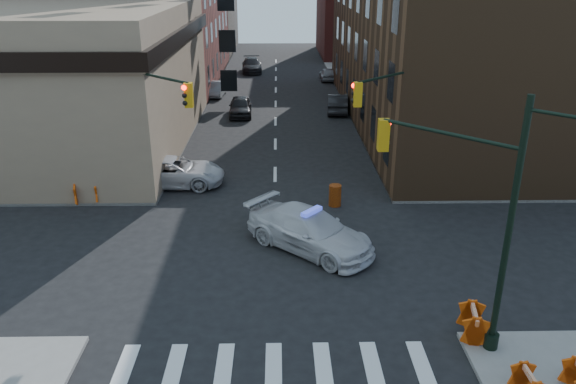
{
  "coord_description": "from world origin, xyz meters",
  "views": [
    {
      "loc": [
        0.18,
        -20.69,
        11.25
      ],
      "look_at": [
        0.6,
        1.77,
        2.2
      ],
      "focal_mm": 35.0,
      "sensor_mm": 36.0,
      "label": 1
    }
  ],
  "objects_px": {
    "barrel_road": "(335,195)",
    "barricade_se_a": "(473,323)",
    "pedestrian_b": "(39,184)",
    "barricade_nw_a": "(87,193)",
    "pedestrian_a": "(115,173)",
    "barrel_bank": "(175,176)",
    "police_car": "(310,231)",
    "parked_car_wnear": "(240,106)",
    "pickup": "(172,172)",
    "parked_car_enear": "(338,103)",
    "parked_car_wfar": "(217,89)"
  },
  "relations": [
    {
      "from": "police_car",
      "to": "pickup",
      "type": "distance_m",
      "value": 10.48
    },
    {
      "from": "pickup",
      "to": "parked_car_wfar",
      "type": "distance_m",
      "value": 23.04
    },
    {
      "from": "barrel_road",
      "to": "barrel_bank",
      "type": "xyz_separation_m",
      "value": [
        -8.54,
        3.12,
        -0.04
      ]
    },
    {
      "from": "pickup",
      "to": "barricade_se_a",
      "type": "bearing_deg",
      "value": -138.39
    },
    {
      "from": "pedestrian_a",
      "to": "barrel_bank",
      "type": "relative_size",
      "value": 1.72
    },
    {
      "from": "parked_car_wfar",
      "to": "barricade_se_a",
      "type": "bearing_deg",
      "value": -67.7
    },
    {
      "from": "pickup",
      "to": "pedestrian_b",
      "type": "bearing_deg",
      "value": 111.79
    },
    {
      "from": "pickup",
      "to": "parked_car_wnear",
      "type": "xyz_separation_m",
      "value": [
        2.79,
        15.58,
        -0.04
      ]
    },
    {
      "from": "parked_car_enear",
      "to": "barricade_se_a",
      "type": "height_order",
      "value": "parked_car_enear"
    },
    {
      "from": "parked_car_wfar",
      "to": "barricade_se_a",
      "type": "distance_m",
      "value": 38.99
    },
    {
      "from": "pedestrian_b",
      "to": "barrel_road",
      "type": "relative_size",
      "value": 1.62
    },
    {
      "from": "parked_car_wnear",
      "to": "police_car",
      "type": "bearing_deg",
      "value": -81.79
    },
    {
      "from": "parked_car_enear",
      "to": "barrel_road",
      "type": "relative_size",
      "value": 4.19
    },
    {
      "from": "parked_car_wnear",
      "to": "parked_car_wfar",
      "type": "bearing_deg",
      "value": 107.24
    },
    {
      "from": "barricade_se_a",
      "to": "parked_car_wnear",
      "type": "bearing_deg",
      "value": 27.48
    },
    {
      "from": "police_car",
      "to": "pedestrian_b",
      "type": "bearing_deg",
      "value": 110.05
    },
    {
      "from": "parked_car_wfar",
      "to": "barricade_nw_a",
      "type": "bearing_deg",
      "value": -94.31
    },
    {
      "from": "parked_car_enear",
      "to": "barricade_nw_a",
      "type": "distance_m",
      "value": 24.2
    },
    {
      "from": "pickup",
      "to": "pedestrian_a",
      "type": "relative_size",
      "value": 3.26
    },
    {
      "from": "police_car",
      "to": "parked_car_wnear",
      "type": "bearing_deg",
      "value": 52.07
    },
    {
      "from": "parked_car_wnear",
      "to": "pedestrian_b",
      "type": "distance_m",
      "value": 20.15
    },
    {
      "from": "parked_car_wfar",
      "to": "pedestrian_a",
      "type": "distance_m",
      "value": 24.1
    },
    {
      "from": "pedestrian_a",
      "to": "barricade_se_a",
      "type": "height_order",
      "value": "pedestrian_a"
    },
    {
      "from": "parked_car_wnear",
      "to": "barricade_se_a",
      "type": "distance_m",
      "value": 31.07
    },
    {
      "from": "parked_car_wnear",
      "to": "barrel_road",
      "type": "xyz_separation_m",
      "value": [
        5.88,
        -18.61,
        -0.2
      ]
    },
    {
      "from": "police_car",
      "to": "parked_car_enear",
      "type": "height_order",
      "value": "police_car"
    },
    {
      "from": "pedestrian_b",
      "to": "barricade_nw_a",
      "type": "xyz_separation_m",
      "value": [
        2.45,
        -0.3,
        -0.39
      ]
    },
    {
      "from": "barricade_se_a",
      "to": "parked_car_wfar",
      "type": "bearing_deg",
      "value": 27.94
    },
    {
      "from": "police_car",
      "to": "barrel_bank",
      "type": "distance_m",
      "value": 10.46
    },
    {
      "from": "barricade_se_a",
      "to": "police_car",
      "type": "bearing_deg",
      "value": 47.55
    },
    {
      "from": "barrel_bank",
      "to": "pickup",
      "type": "bearing_deg",
      "value": -146.38
    },
    {
      "from": "parked_car_wnear",
      "to": "barrel_bank",
      "type": "relative_size",
      "value": 4.35
    },
    {
      "from": "parked_car_wnear",
      "to": "barrel_bank",
      "type": "distance_m",
      "value": 15.72
    },
    {
      "from": "parked_car_wfar",
      "to": "pedestrian_b",
      "type": "distance_m",
      "value": 26.24
    },
    {
      "from": "parked_car_enear",
      "to": "pedestrian_a",
      "type": "relative_size",
      "value": 2.64
    },
    {
      "from": "pickup",
      "to": "barricade_nw_a",
      "type": "height_order",
      "value": "pickup"
    },
    {
      "from": "pedestrian_b",
      "to": "barricade_se_a",
      "type": "height_order",
      "value": "pedestrian_b"
    },
    {
      "from": "parked_car_wnear",
      "to": "barrel_road",
      "type": "bearing_deg",
      "value": -74.84
    },
    {
      "from": "pickup",
      "to": "pedestrian_a",
      "type": "xyz_separation_m",
      "value": [
        -2.86,
        -0.87,
        0.23
      ]
    },
    {
      "from": "parked_car_wfar",
      "to": "pedestrian_a",
      "type": "xyz_separation_m",
      "value": [
        -2.99,
        -23.92,
        0.38
      ]
    },
    {
      "from": "pedestrian_b",
      "to": "barrel_road",
      "type": "bearing_deg",
      "value": -5.76
    },
    {
      "from": "parked_car_enear",
      "to": "barricade_se_a",
      "type": "relative_size",
      "value": 3.55
    },
    {
      "from": "pedestrian_b",
      "to": "barrel_bank",
      "type": "xyz_separation_m",
      "value": [
        6.45,
        2.48,
        -0.53
      ]
    },
    {
      "from": "parked_car_wnear",
      "to": "parked_car_wfar",
      "type": "height_order",
      "value": "parked_car_wnear"
    },
    {
      "from": "barrel_road",
      "to": "barricade_se_a",
      "type": "distance_m",
      "value": 11.56
    },
    {
      "from": "pickup",
      "to": "pedestrian_b",
      "type": "xyz_separation_m",
      "value": [
        -6.32,
        -2.39,
        0.25
      ]
    },
    {
      "from": "parked_car_wfar",
      "to": "pedestrian_b",
      "type": "relative_size",
      "value": 2.21
    },
    {
      "from": "barrel_bank",
      "to": "barricade_nw_a",
      "type": "xyz_separation_m",
      "value": [
        -4.0,
        -2.78,
        0.14
      ]
    },
    {
      "from": "barricade_se_a",
      "to": "barricade_nw_a",
      "type": "distance_m",
      "value": 19.56
    },
    {
      "from": "pickup",
      "to": "parked_car_enear",
      "type": "distance_m",
      "value": 19.77
    }
  ]
}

